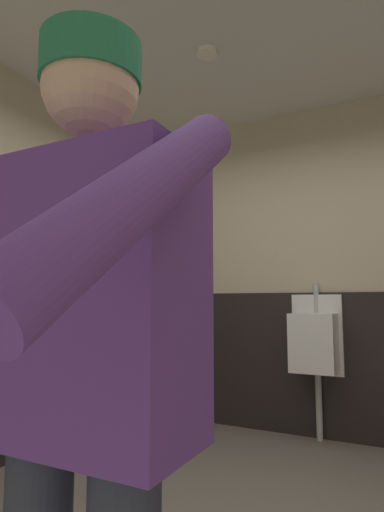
% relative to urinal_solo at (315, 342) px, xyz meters
% --- Properties ---
extents(wall_back, '(4.13, 0.12, 2.77)m').
position_rel_urinal_solo_xyz_m(wall_back, '(-0.05, 0.22, 0.61)').
color(wall_back, beige).
rests_on(wall_back, ground_plane).
extents(wainscot_band_back, '(3.53, 0.03, 1.17)m').
position_rel_urinal_solo_xyz_m(wainscot_band_back, '(-0.05, 0.14, -0.19)').
color(wainscot_band_back, black).
rests_on(wainscot_band_back, ground_plane).
extents(downlight_far, '(0.14, 0.14, 0.03)m').
position_rel_urinal_solo_xyz_m(downlight_far, '(-0.45, -1.04, 1.98)').
color(downlight_far, white).
extents(urinal_solo, '(0.40, 0.34, 1.24)m').
position_rel_urinal_solo_xyz_m(urinal_solo, '(0.00, 0.00, 0.00)').
color(urinal_solo, white).
rests_on(urinal_solo, ground_plane).
extents(person, '(0.70, 0.60, 1.67)m').
position_rel_urinal_solo_xyz_m(person, '(0.06, -2.76, 0.21)').
color(person, '#2D3342').
rests_on(person, ground_plane).
extents(hand_dryer, '(0.24, 0.23, 0.28)m').
position_rel_urinal_solo_xyz_m(hand_dryer, '(-1.70, -1.29, 0.37)').
color(hand_dryer, silver).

